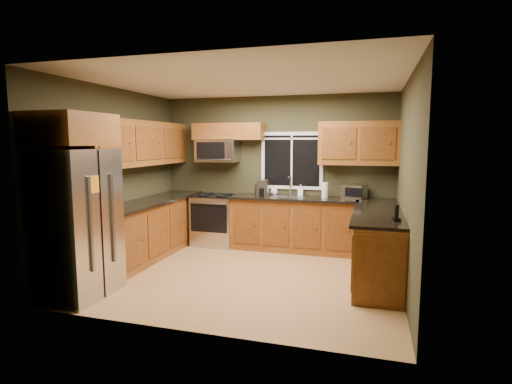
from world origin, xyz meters
The scene contains 29 objects.
floor centered at (0.00, 0.00, 0.00)m, with size 4.20×4.20×0.00m, color #AA7B4A.
ceiling centered at (0.00, 0.00, 2.70)m, with size 4.20×4.20×0.00m, color white.
back_wall centered at (0.00, 1.80, 1.35)m, with size 4.20×4.20×0.00m, color #33311D.
front_wall centered at (0.00, -1.80, 1.35)m, with size 4.20×4.20×0.00m, color #33311D.
left_wall centered at (-2.10, 0.00, 1.35)m, with size 3.60×3.60×0.00m, color #33311D.
right_wall centered at (2.10, 0.00, 1.35)m, with size 3.60×3.60×0.00m, color #33311D.
window centered at (0.30, 1.78, 1.55)m, with size 1.12×0.03×1.02m.
base_cabinets_left centered at (-1.80, 0.48, 0.45)m, with size 0.60×2.65×0.90m, color brown.
countertop_left centered at (-1.78, 0.48, 0.92)m, with size 0.65×2.65×0.04m, color black.
base_cabinets_back centered at (0.42, 1.50, 0.45)m, with size 2.17×0.60×0.90m, color brown.
countertop_back centered at (0.42, 1.48, 0.92)m, with size 2.17×0.65×0.04m, color black.
base_cabinets_peninsula centered at (1.80, 0.54, 0.45)m, with size 0.60×2.52×0.90m.
countertop_peninsula centered at (1.78, 0.55, 0.92)m, with size 0.65×2.50×0.04m, color black.
upper_cabinets_left centered at (-1.94, 0.48, 1.86)m, with size 0.33×2.65×0.72m, color brown.
upper_cabinets_back_left centered at (-0.85, 1.64, 2.07)m, with size 1.30×0.33×0.30m, color brown.
upper_cabinets_back_right centered at (1.45, 1.64, 1.86)m, with size 1.30×0.33×0.72m, color brown.
upper_cabinet_over_fridge centered at (-1.74, -1.30, 2.03)m, with size 0.72×0.90×0.38m, color brown.
refrigerator centered at (-1.74, -1.30, 0.90)m, with size 0.74×0.90×1.80m.
range centered at (-1.05, 1.47, 0.47)m, with size 0.76×0.69×0.94m.
microwave centered at (-1.05, 1.61, 1.73)m, with size 0.76×0.41×0.42m.
sink centered at (0.30, 1.49, 0.95)m, with size 0.60×0.42×0.36m.
toaster_oven centered at (1.41, 1.62, 1.05)m, with size 0.44×0.39×0.23m.
coffee_maker centered at (-0.13, 1.40, 1.07)m, with size 0.20×0.25×0.29m.
kettle centered at (-0.22, 1.45, 1.06)m, with size 0.17×0.17×0.25m.
paper_towel_roll centered at (0.93, 1.53, 1.07)m, with size 0.12×0.12×0.29m.
soap_bottle_a centered at (-0.15, 1.56, 1.08)m, with size 0.11×0.11×0.28m, color orange.
soap_bottle_b centered at (0.48, 1.70, 1.04)m, with size 0.09×0.09×0.20m, color white.
soap_bottle_c centered at (0.00, 1.69, 1.02)m, with size 0.13×0.13×0.17m, color white.
cordless_phone centered at (1.98, -0.28, 1.00)m, with size 0.11×0.11×0.20m.
Camera 1 is at (1.67, -5.25, 1.88)m, focal length 28.00 mm.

